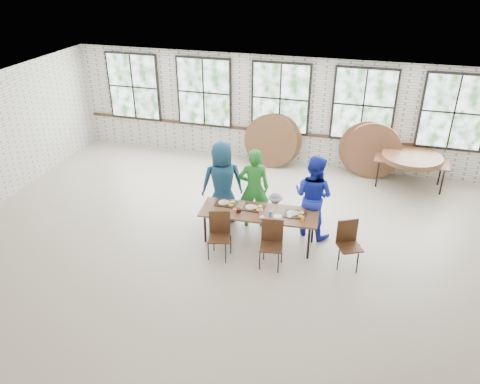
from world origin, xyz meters
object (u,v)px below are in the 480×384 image
object	(u,v)px
chair_near_left	(220,231)
chair_near_right	(272,239)
storage_table	(411,162)
dining_table	(259,214)

from	to	relation	value
chair_near_left	chair_near_right	bearing A→B (deg)	-15.83
chair_near_left	storage_table	xyz separation A→B (m)	(3.75, 4.23, 0.13)
chair_near_right	dining_table	bearing A→B (deg)	114.08
chair_near_left	storage_table	bearing A→B (deg)	33.54
dining_table	chair_near_left	xyz separation A→B (m)	(-0.65, -0.63, -0.13)
dining_table	chair_near_left	distance (m)	0.92
chair_near_right	storage_table	xyz separation A→B (m)	(2.69, 4.24, 0.13)
chair_near_left	storage_table	distance (m)	5.65
dining_table	storage_table	xyz separation A→B (m)	(3.10, 3.59, -0.00)
dining_table	chair_near_left	bearing A→B (deg)	-139.37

